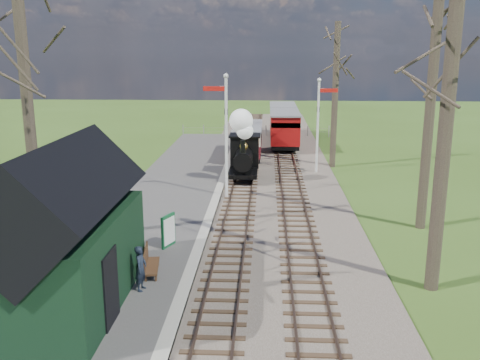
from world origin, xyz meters
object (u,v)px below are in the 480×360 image
(locomotive, at_px, (244,148))
(sign_board, at_px, (168,231))
(semaphore_near, at_px, (225,128))
(bench, at_px, (149,262))
(red_carriage_b, at_px, (283,119))
(red_carriage_a, at_px, (285,129))
(semaphore_far, at_px, (319,118))
(person, at_px, (141,268))
(station_shed, at_px, (65,236))
(coach, at_px, (248,140))

(locomotive, relative_size, sign_board, 3.33)
(semaphore_near, distance_m, bench, 10.34)
(red_carriage_b, bearing_deg, locomotive, -99.51)
(locomotive, distance_m, red_carriage_a, 10.42)
(semaphore_far, xyz_separation_m, person, (-6.85, -16.97, -2.45))
(person, bearing_deg, sign_board, 4.47)
(sign_board, bearing_deg, bench, -94.76)
(red_carriage_a, relative_size, sign_board, 4.42)
(station_shed, distance_m, locomotive, 16.50)
(station_shed, bearing_deg, person, 29.47)
(station_shed, relative_size, person, 4.49)
(semaphore_far, relative_size, red_carriage_b, 1.06)
(semaphore_near, distance_m, locomotive, 4.36)
(locomotive, xyz_separation_m, person, (-2.46, -14.90, -0.99))
(red_carriage_a, relative_size, person, 3.84)
(semaphore_near, relative_size, coach, 0.96)
(semaphore_far, xyz_separation_m, locomotive, (-4.39, -2.07, -1.46))
(station_shed, distance_m, sign_board, 5.36)
(semaphore_near, xyz_separation_m, sign_board, (-1.54, -7.24, -2.81))
(coach, distance_m, sign_board, 17.39)
(semaphore_far, bearing_deg, sign_board, -116.79)
(bench, bearing_deg, sign_board, 85.24)
(station_shed, distance_m, red_carriage_b, 32.27)
(station_shed, relative_size, red_carriage_b, 1.17)
(locomotive, height_order, coach, locomotive)
(semaphore_near, height_order, locomotive, semaphore_near)
(station_shed, height_order, semaphore_near, semaphore_near)
(station_shed, distance_m, semaphore_near, 12.58)
(sign_board, xyz_separation_m, bench, (-0.21, -2.49, -0.21))
(locomotive, height_order, red_carriage_a, locomotive)
(station_shed, height_order, red_carriage_a, station_shed)
(semaphore_near, distance_m, red_carriage_a, 14.56)
(semaphore_near, bearing_deg, red_carriage_a, 76.48)
(station_shed, height_order, locomotive, station_shed)
(coach, relative_size, red_carriage_b, 1.21)
(semaphore_near, distance_m, sign_board, 7.92)
(locomotive, bearing_deg, station_shed, -105.06)
(semaphore_near, bearing_deg, red_carriage_b, 80.20)
(semaphore_near, bearing_deg, coach, 85.59)
(semaphore_near, bearing_deg, station_shed, -106.38)
(coach, relative_size, bench, 4.26)
(coach, distance_m, red_carriage_a, 4.80)
(red_carriage_b, bearing_deg, coach, -105.26)
(red_carriage_a, bearing_deg, person, -101.47)
(semaphore_far, relative_size, red_carriage_a, 1.06)
(semaphore_near, xyz_separation_m, locomotive, (0.76, 3.93, -1.73))
(semaphore_near, height_order, coach, semaphore_near)
(semaphore_far, distance_m, red_carriage_a, 8.40)
(locomotive, distance_m, sign_board, 11.45)
(semaphore_near, bearing_deg, locomotive, 79.08)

